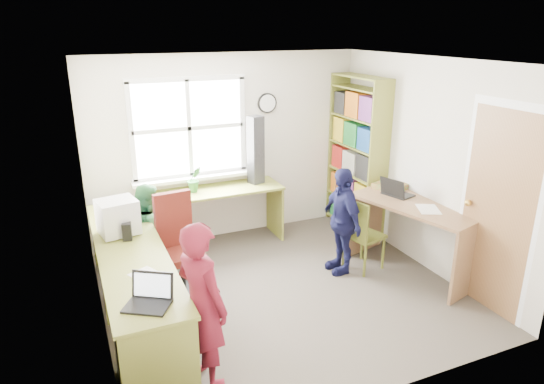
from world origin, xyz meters
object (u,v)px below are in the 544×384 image
Objects in this scene: swivel_chair at (179,251)px; potted_plant at (194,179)px; cd_tower at (256,150)px; person_red at (202,305)px; l_desk at (162,292)px; wooden_chair at (361,232)px; person_navy at (342,221)px; laptop_left at (150,297)px; laptop_right at (396,192)px; person_green at (150,233)px; crt_monitor at (118,217)px; right_desk at (414,223)px; bookshelf at (357,159)px.

swivel_chair is 1.17m from potted_plant.
person_red is (-1.43, -2.48, -0.50)m from cd_tower.
wooden_chair reaches higher than l_desk.
person_navy is (1.80, -0.28, 0.16)m from swivel_chair.
l_desk is at bearing 105.41° from laptop_left.
potted_plant is (-2.04, 1.31, 0.02)m from laptop_right.
person_green reaches higher than swivel_chair.
laptop_right is at bearing 51.37° from laptop_left.
swivel_chair is 1.51m from laptop_left.
crt_monitor reaches higher than l_desk.
wooden_chair is 2.44m from person_red.
person_green is (-0.68, -0.60, -0.35)m from potted_plant.
potted_plant is at bearing 99.74° from laptop_left.
laptop_left is (-3.06, -0.75, 0.20)m from right_desk.
person_red is at bearing -141.73° from bookshelf.
swivel_chair is 1.48m from person_red.
laptop_right is at bearing -91.59° from person_red.
potted_plant reaches higher than l_desk.
laptop_left is 1.28× the size of potted_plant.
crt_monitor is (-2.59, 0.39, 0.46)m from wooden_chair.
potted_plant is (0.97, 2.36, 0.11)m from laptop_left.
cd_tower is 2.91m from person_red.
potted_plant is 0.97m from person_green.
cd_tower is (-1.35, 0.29, 0.19)m from bookshelf.
person_green is (-2.71, 0.71, -0.33)m from laptop_right.
wooden_chair is 2.23× the size of laptop_right.
bookshelf is at bearing 1.76° from crt_monitor.
person_red reaches higher than right_desk.
bookshelf is 1.36m from person_navy.
right_desk is 1.41× the size of person_green.
crt_monitor is at bearing -9.06° from person_red.
person_green is at bearing -106.58° from person_navy.
l_desk is 1.40× the size of bookshelf.
person_green reaches higher than laptop_right.
crt_monitor is at bearing 67.05° from laptop_right.
person_green is at bearing -173.41° from cd_tower.
wooden_chair is at bearing -16.22° from swivel_chair.
potted_plant is at bearing -131.48° from person_navy.
wooden_chair is 2.11m from potted_plant.
laptop_right is (2.49, -0.32, 0.42)m from swivel_chair.
person_green reaches higher than crt_monitor.
person_navy is at bearing 144.84° from wooden_chair.
wooden_chair is at bearing 71.99° from person_navy.
laptop_left is at bearing 92.97° from laptop_right.
bookshelf is 3.55m from person_red.
swivel_chair is at bearing -13.58° from crt_monitor.
laptop_right is at bearing -64.59° from cd_tower.
wooden_chair is (-0.61, -1.09, -0.53)m from bookshelf.
wooden_chair is (-0.52, 0.27, -0.14)m from right_desk.
potted_plant reaches higher than laptop_left.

